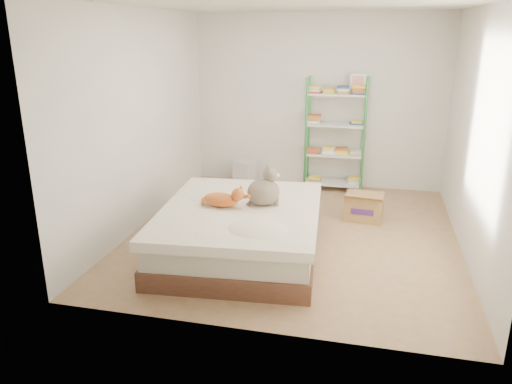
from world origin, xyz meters
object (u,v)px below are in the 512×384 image
(shelf_unit, at_px, (336,134))
(bed, at_px, (241,231))
(cardboard_box, at_px, (364,207))
(grey_cat, at_px, (263,186))
(white_bin, at_px, (244,172))
(orange_cat, at_px, (221,198))

(shelf_unit, bearing_deg, bed, -107.09)
(bed, height_order, cardboard_box, bed)
(grey_cat, relative_size, white_bin, 1.12)
(orange_cat, xyz_separation_m, shelf_unit, (1.01, 2.57, 0.24))
(grey_cat, xyz_separation_m, white_bin, (-0.84, 2.39, -0.56))
(grey_cat, height_order, cardboard_box, grey_cat)
(bed, distance_m, cardboard_box, 1.88)
(bed, distance_m, grey_cat, 0.55)
(bed, xyz_separation_m, cardboard_box, (1.28, 1.37, -0.10))
(grey_cat, height_order, white_bin, grey_cat)
(grey_cat, bearing_deg, orange_cat, 85.44)
(cardboard_box, distance_m, white_bin, 2.23)
(shelf_unit, relative_size, white_bin, 4.52)
(cardboard_box, bearing_deg, white_bin, 153.77)
(orange_cat, bearing_deg, bed, 9.15)
(bed, xyz_separation_m, shelf_unit, (0.79, 2.56, 0.60))
(orange_cat, height_order, cardboard_box, orange_cat)
(shelf_unit, relative_size, cardboard_box, 3.44)
(bed, distance_m, shelf_unit, 2.75)
(grey_cat, height_order, shelf_unit, shelf_unit)
(orange_cat, relative_size, shelf_unit, 0.27)
(bed, distance_m, white_bin, 2.61)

